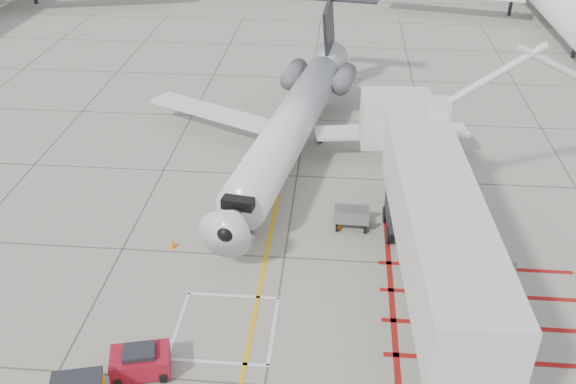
# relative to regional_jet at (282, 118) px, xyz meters

# --- Properties ---
(ground_plane) EXTENTS (260.00, 260.00, 0.00)m
(ground_plane) POSITION_rel_regional_jet_xyz_m (0.90, -12.22, -3.58)
(ground_plane) COLOR #9B9785
(ground_plane) RESTS_ON ground
(regional_jet) EXTENTS (25.96, 30.58, 7.16)m
(regional_jet) POSITION_rel_regional_jet_xyz_m (0.00, 0.00, 0.00)
(regional_jet) COLOR silver
(regional_jet) RESTS_ON ground_plane
(jet_bridge) EXTENTS (10.49, 20.49, 8.02)m
(jet_bridge) POSITION_rel_regional_jet_xyz_m (7.32, -11.81, 0.43)
(jet_bridge) COLOR silver
(jet_bridge) RESTS_ON ground_plane
(pushback_tug) EXTENTS (2.47, 1.87, 1.29)m
(pushback_tug) POSITION_rel_regional_jet_xyz_m (-3.86, -16.02, -2.94)
(pushback_tug) COLOR maroon
(pushback_tug) RESTS_ON ground_plane
(baggage_cart) EXTENTS (1.85, 1.21, 1.14)m
(baggage_cart) POSITION_rel_regional_jet_xyz_m (4.08, -5.32, -3.01)
(baggage_cart) COLOR slate
(baggage_cart) RESTS_ON ground_plane
(ground_power_unit) EXTENTS (3.02, 2.20, 2.15)m
(ground_power_unit) POSITION_rel_regional_jet_xyz_m (9.48, -11.03, -2.50)
(ground_power_unit) COLOR silver
(ground_power_unit) RESTS_ON ground_plane
(cone_nose) EXTENTS (0.34, 0.34, 0.47)m
(cone_nose) POSITION_rel_regional_jet_xyz_m (-4.66, -7.87, -3.34)
(cone_nose) COLOR orange
(cone_nose) RESTS_ON ground_plane
(cone_side) EXTENTS (0.31, 0.31, 0.44)m
(cone_side) POSITION_rel_regional_jet_xyz_m (3.46, -5.41, -3.36)
(cone_side) COLOR orange
(cone_side) RESTS_ON ground_plane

